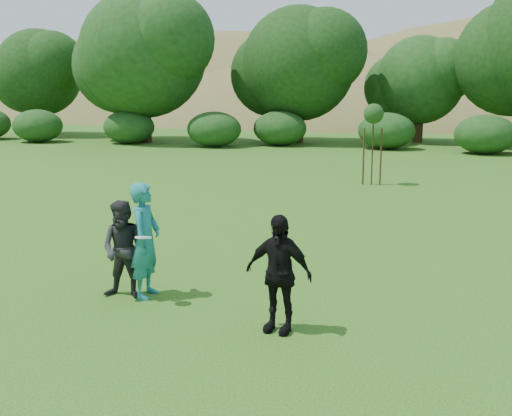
% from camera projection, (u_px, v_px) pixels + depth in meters
% --- Properties ---
extents(ground, '(120.00, 120.00, 0.00)m').
position_uv_depth(ground, '(209.00, 311.00, 10.14)').
color(ground, '#19470C').
rests_on(ground, ground).
extents(player_teal, '(0.49, 0.72, 1.94)m').
position_uv_depth(player_teal, '(145.00, 240.00, 10.70)').
color(player_teal, '#1B767B').
rests_on(player_teal, ground).
extents(player_grey, '(0.82, 0.64, 1.65)m').
position_uv_depth(player_grey, '(124.00, 250.00, 10.66)').
color(player_grey, '#262628').
rests_on(player_grey, ground).
extents(player_black, '(1.08, 0.62, 1.74)m').
position_uv_depth(player_black, '(278.00, 273.00, 9.19)').
color(player_black, black).
rests_on(player_black, ground).
extents(frisbee, '(0.27, 0.27, 0.07)m').
position_uv_depth(frisbee, '(143.00, 237.00, 10.24)').
color(frisbee, white).
rests_on(frisbee, ground).
extents(sapling, '(0.70, 0.70, 2.85)m').
position_uv_depth(sapling, '(374.00, 116.00, 22.26)').
color(sapling, '#342014').
rests_on(sapling, ground).
extents(hillside, '(150.00, 72.00, 52.00)m').
position_uv_depth(hillside, '(384.00, 213.00, 77.69)').
color(hillside, olive).
rests_on(hillside, ground).
extents(tree_row, '(53.92, 10.38, 9.62)m').
position_uv_depth(tree_row, '(425.00, 59.00, 35.71)').
color(tree_row, '#3A2616').
rests_on(tree_row, ground).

